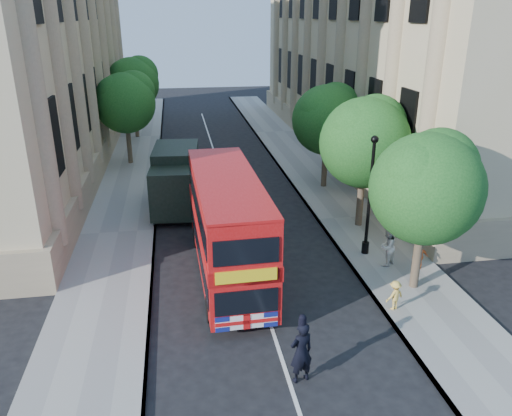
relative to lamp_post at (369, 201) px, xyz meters
name	(u,v)px	position (x,y,z in m)	size (l,w,h in m)	color
ground	(280,354)	(-5.00, -6.00, -2.51)	(120.00, 120.00, 0.00)	black
pavement_right	(350,218)	(0.75, 4.00, -2.45)	(3.50, 80.00, 0.12)	gray
pavement_left	(119,233)	(-10.75, 4.00, -2.45)	(3.50, 80.00, 0.12)	gray
building_right	(400,25)	(8.80, 18.00, 6.49)	(12.00, 38.00, 18.00)	tan
tree_right_near	(428,183)	(0.84, -2.97, 1.74)	(4.00, 4.00, 6.08)	#473828
tree_right_mid	(366,138)	(0.84, 3.03, 1.93)	(4.20, 4.20, 6.37)	#473828
tree_right_far	(328,116)	(0.84, 9.03, 1.80)	(4.00, 4.00, 6.15)	#473828
tree_left_far	(126,100)	(-10.96, 16.03, 1.93)	(4.00, 4.00, 6.30)	#473828
tree_left_back	(133,81)	(-10.96, 24.03, 2.20)	(4.20, 4.20, 6.65)	#473828
lamp_post	(369,201)	(0.00, 0.00, 0.00)	(0.32, 0.32, 5.16)	black
double_decker_bus	(227,224)	(-6.02, -0.80, -0.29)	(2.55, 8.77, 4.02)	#B50C0C
box_van	(176,181)	(-7.91, 6.84, -0.94)	(2.68, 5.75, 3.20)	black
police_constable	(301,352)	(-4.68, -7.25, -1.55)	(0.70, 0.46, 1.93)	black
woman_pedestrian	(387,246)	(0.43, -1.20, -1.56)	(0.81, 0.63, 1.67)	white
child_a	(420,256)	(1.63, -1.72, -1.85)	(0.64, 0.27, 1.09)	#CE5E24
child_b	(395,295)	(-0.60, -4.35, -1.85)	(0.70, 0.40, 1.09)	#F4C753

